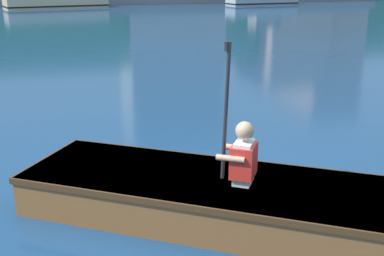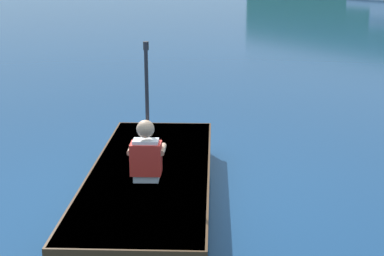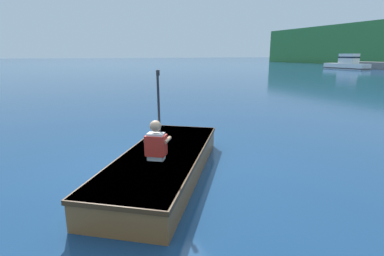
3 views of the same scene
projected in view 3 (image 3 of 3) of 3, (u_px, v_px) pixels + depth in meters
name	position (u px, v px, depth m)	size (l,w,h in m)	color
ground_plane	(160.00, 171.00, 5.10)	(300.00, 300.00, 0.00)	navy
moored_boat_dock_center_far	(347.00, 64.00, 39.38)	(6.01, 1.81, 1.99)	white
rowboat_foreground	(164.00, 161.00, 4.89)	(3.65, 3.03, 0.41)	brown
person_paddler	(156.00, 142.00, 4.41)	(0.45, 0.45, 1.31)	silver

